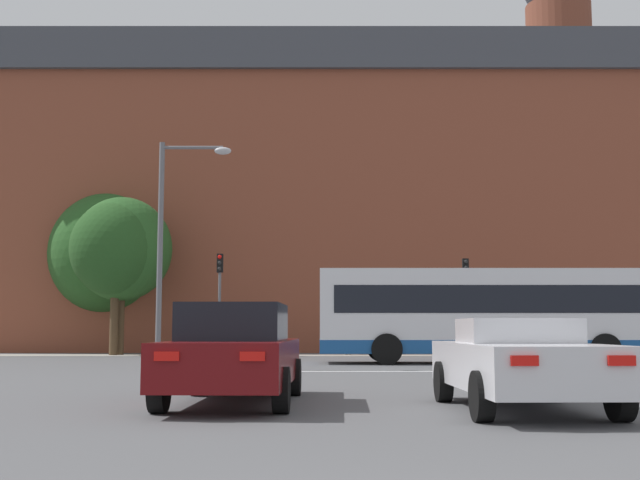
% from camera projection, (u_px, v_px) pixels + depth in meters
% --- Properties ---
extents(stop_line_strip, '(7.95, 0.30, 0.01)m').
position_uv_depth(stop_line_strip, '(349.00, 371.00, 21.71)').
color(stop_line_strip, silver).
rests_on(stop_line_strip, ground_plane).
extents(far_pavement, '(68.83, 2.50, 0.01)m').
position_uv_depth(far_pavement, '(339.00, 355.00, 34.68)').
color(far_pavement, '#A09B91').
rests_on(far_pavement, ground_plane).
extents(brick_civic_building, '(38.57, 14.68, 23.66)m').
position_uv_depth(brick_civic_building, '(340.00, 204.00, 45.78)').
color(brick_civic_building, brown).
rests_on(brick_civic_building, ground_plane).
extents(car_saloon_left, '(2.01, 4.86, 1.55)m').
position_uv_depth(car_saloon_left, '(237.00, 353.00, 12.54)').
color(car_saloon_left, '#600C0F').
rests_on(car_saloon_left, ground_plane).
extents(car_roadster_right, '(2.03, 4.55, 1.31)m').
position_uv_depth(car_roadster_right, '(523.00, 363.00, 11.44)').
color(car_roadster_right, silver).
rests_on(car_roadster_right, ground_plane).
extents(bus_crossing_lead, '(11.30, 2.77, 3.10)m').
position_uv_depth(bus_crossing_lead, '(489.00, 313.00, 26.97)').
color(bus_crossing_lead, silver).
rests_on(bus_crossing_lead, ground_plane).
extents(traffic_light_far_left, '(0.26, 0.31, 4.33)m').
position_uv_depth(traffic_light_far_left, '(222.00, 287.00, 34.00)').
color(traffic_light_far_left, slate).
rests_on(traffic_light_far_left, ground_plane).
extents(traffic_light_far_right, '(0.26, 0.31, 4.14)m').
position_uv_depth(traffic_light_far_right, '(468.00, 290.00, 34.21)').
color(traffic_light_far_right, slate).
rests_on(traffic_light_far_right, ground_plane).
extents(street_lamp_junction, '(2.13, 0.36, 6.65)m').
position_uv_depth(street_lamp_junction, '(176.00, 228.00, 23.52)').
color(street_lamp_junction, slate).
rests_on(street_lamp_junction, ground_plane).
extents(pedestrian_waiting, '(0.45, 0.34, 1.59)m').
position_uv_depth(pedestrian_waiting, '(350.00, 334.00, 35.16)').
color(pedestrian_waiting, brown).
rests_on(pedestrian_waiting, ground_plane).
extents(pedestrian_walking_east, '(0.42, 0.26, 1.79)m').
position_uv_depth(pedestrian_walking_east, '(574.00, 331.00, 34.86)').
color(pedestrian_walking_east, black).
rests_on(pedestrian_walking_east, ground_plane).
extents(tree_by_building, '(3.99, 3.99, 6.74)m').
position_uv_depth(tree_by_building, '(118.00, 249.00, 35.25)').
color(tree_by_building, '#4C3823').
rests_on(tree_by_building, ground_plane).
extents(tree_kerbside, '(5.67, 5.67, 7.77)m').
position_uv_depth(tree_kerbside, '(110.00, 254.00, 39.18)').
color(tree_kerbside, '#4C3823').
rests_on(tree_kerbside, ground_plane).
extents(tree_distant, '(4.42, 4.42, 7.01)m').
position_uv_depth(tree_distant, '(125.00, 249.00, 35.74)').
color(tree_distant, '#4C3823').
rests_on(tree_distant, ground_plane).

